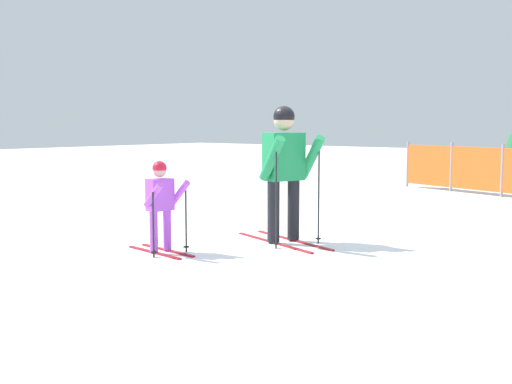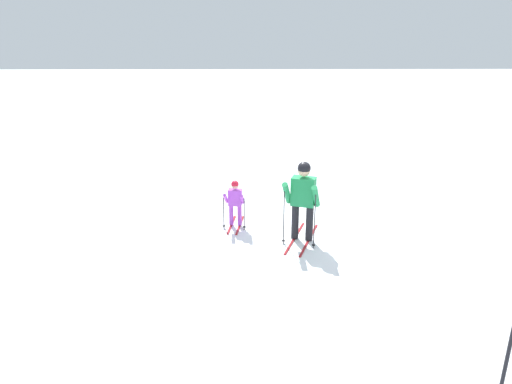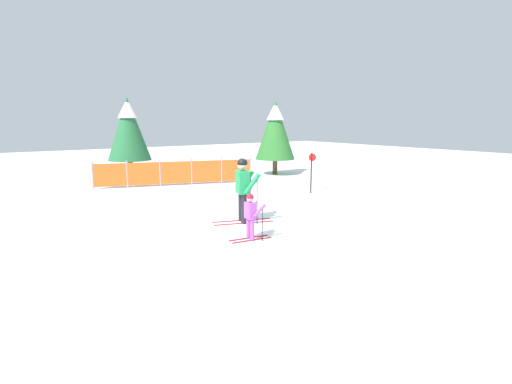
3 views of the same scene
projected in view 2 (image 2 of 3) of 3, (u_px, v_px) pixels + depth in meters
ground_plane at (309, 234)px, 10.72m from camera, size 60.00×60.00×0.00m
skier_adult at (303, 195)px, 10.09m from camera, size 1.63×0.89×1.70m
skier_child at (235, 200)px, 10.89m from camera, size 1.01×0.52×1.06m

